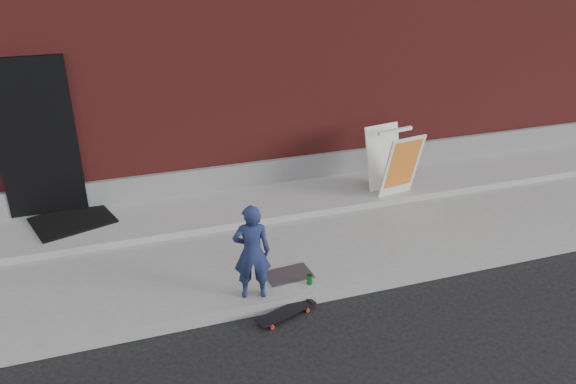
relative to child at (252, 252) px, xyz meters
name	(u,v)px	position (x,y,z in m)	size (l,w,h in m)	color
ground	(282,311)	(0.28, -0.20, -0.73)	(80.00, 80.00, 0.00)	black
sidewalk	(249,243)	(0.28, 1.30, -0.66)	(20.00, 3.00, 0.15)	gray
apron	(234,207)	(0.28, 2.20, -0.53)	(20.00, 1.20, 0.10)	gray
building	(177,10)	(0.28, 6.79, 1.76)	(20.00, 8.10, 5.00)	maroon
child	(252,252)	(0.00, 0.00, 0.00)	(0.43, 0.28, 1.17)	#1B244B
skateboard	(286,312)	(0.30, -0.32, -0.67)	(0.75, 0.41, 0.08)	#AF1E12
pizza_sign	(393,161)	(2.75, 1.85, 0.03)	(0.73, 0.83, 1.03)	silver
soda_can	(310,279)	(0.70, 0.01, -0.52)	(0.07, 0.07, 0.12)	#167125
doormat	(73,220)	(-2.02, 2.39, -0.47)	(1.04, 0.84, 0.03)	black
utility_plate	(289,275)	(0.52, 0.26, -0.58)	(0.55, 0.36, 0.02)	#4C4B50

